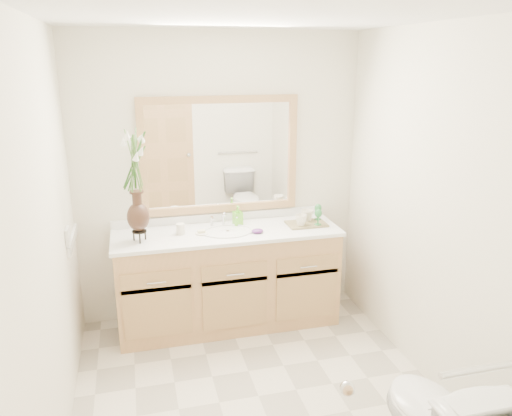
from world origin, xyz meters
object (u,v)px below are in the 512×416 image
object	(u,v)px
soap_bottle	(238,216)
tray	(306,224)
flower_vase	(135,170)
tumbler	(180,229)

from	to	relation	value
soap_bottle	tray	xyz separation A→B (m)	(0.56, -0.15, -0.07)
soap_bottle	tray	size ratio (longest dim) A/B	0.45
flower_vase	tumbler	distance (m)	0.61
flower_vase	soap_bottle	distance (m)	0.97
tumbler	soap_bottle	size ratio (longest dim) A/B	0.60
soap_bottle	tray	distance (m)	0.58
flower_vase	tray	xyz separation A→B (m)	(1.37, 0.06, -0.55)
flower_vase	soap_bottle	world-z (taller)	flower_vase
tumbler	tray	size ratio (longest dim) A/B	0.27
flower_vase	tray	size ratio (longest dim) A/B	2.51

